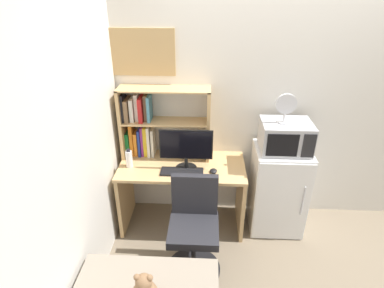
% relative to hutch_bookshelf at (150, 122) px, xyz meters
% --- Properties ---
extents(wall_back, '(6.40, 0.04, 2.60)m').
position_rel_hutch_bookshelf_xyz_m(wall_back, '(1.66, 0.13, 0.21)').
color(wall_back, silver).
rests_on(wall_back, ground_plane).
extents(wall_left, '(0.04, 4.40, 2.60)m').
position_rel_hutch_bookshelf_xyz_m(wall_left, '(-0.36, -1.49, 0.21)').
color(wall_left, silver).
rests_on(wall_left, ground_plane).
extents(desk, '(1.24, 0.61, 0.72)m').
position_rel_hutch_bookshelf_xyz_m(desk, '(0.32, -0.19, -0.59)').
color(desk, tan).
rests_on(desk, ground_plane).
extents(hutch_bookshelf, '(0.88, 0.25, 0.72)m').
position_rel_hutch_bookshelf_xyz_m(hutch_bookshelf, '(0.00, 0.00, 0.00)').
color(hutch_bookshelf, tan).
rests_on(hutch_bookshelf, desk).
extents(monitor, '(0.50, 0.21, 0.41)m').
position_rel_hutch_bookshelf_xyz_m(monitor, '(0.37, -0.27, -0.14)').
color(monitor, black).
rests_on(monitor, desk).
extents(keyboard, '(0.40, 0.14, 0.02)m').
position_rel_hutch_bookshelf_xyz_m(keyboard, '(0.34, -0.34, -0.36)').
color(keyboard, black).
rests_on(keyboard, desk).
extents(computer_mouse, '(0.07, 0.08, 0.03)m').
position_rel_hutch_bookshelf_xyz_m(computer_mouse, '(0.63, -0.32, -0.35)').
color(computer_mouse, black).
rests_on(computer_mouse, desk).
extents(water_bottle, '(0.07, 0.07, 0.19)m').
position_rel_hutch_bookshelf_xyz_m(water_bottle, '(-0.18, -0.25, -0.28)').
color(water_bottle, silver).
rests_on(water_bottle, desk).
extents(mini_fridge, '(0.52, 0.49, 0.91)m').
position_rel_hutch_bookshelf_xyz_m(mini_fridge, '(1.29, -0.17, -0.64)').
color(mini_fridge, white).
rests_on(mini_fridge, ground_plane).
extents(microwave, '(0.46, 0.37, 0.28)m').
position_rel_hutch_bookshelf_xyz_m(microwave, '(1.29, -0.17, -0.05)').
color(microwave, '#ADADB2').
rests_on(microwave, mini_fridge).
extents(desk_fan, '(0.19, 0.11, 0.28)m').
position_rel_hutch_bookshelf_xyz_m(desk_fan, '(1.25, -0.18, 0.25)').
color(desk_fan, silver).
rests_on(desk_fan, microwave).
extents(desk_chair, '(0.48, 0.48, 0.90)m').
position_rel_hutch_bookshelf_xyz_m(desk_chair, '(0.47, -0.78, -0.69)').
color(desk_chair, black).
rests_on(desk_chair, ground_plane).
extents(wall_corkboard, '(0.62, 0.02, 0.43)m').
position_rel_hutch_bookshelf_xyz_m(wall_corkboard, '(-0.06, 0.10, 0.66)').
color(wall_corkboard, tan).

